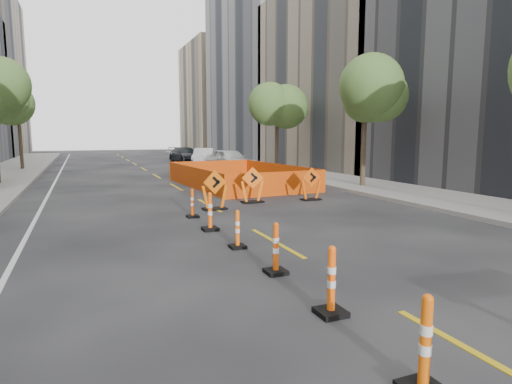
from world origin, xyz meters
name	(u,v)px	position (x,y,z in m)	size (l,w,h in m)	color
ground_plane	(379,300)	(0.00, 0.00, 0.00)	(140.00, 140.00, 0.00)	black
sidewalk_right	(372,186)	(9.00, 12.00, 0.07)	(4.00, 90.00, 0.15)	gray
bld_right_c	(365,79)	(17.00, 23.80, 7.00)	(12.00, 16.00, 14.00)	gray
bld_right_d	(278,69)	(17.00, 40.20, 10.00)	(12.00, 18.00, 20.00)	gray
bld_right_e	(228,99)	(17.00, 58.60, 8.00)	(12.00, 14.00, 16.00)	tan
tree_l_d	(18,108)	(-8.40, 30.00, 4.53)	(2.80, 2.80, 5.95)	#382B1E
tree_r_b	(365,95)	(8.40, 12.00, 4.53)	(2.80, 2.80, 5.95)	#382B1E
tree_r_c	(277,107)	(8.40, 22.00, 4.53)	(2.80, 2.80, 5.95)	#382B1E
channelizer_1	(425,345)	(-1.20, -2.22, 0.54)	(0.43, 0.43, 1.08)	#DD5709
channelizer_2	(331,281)	(-1.04, -0.19, 0.53)	(0.42, 0.42, 1.06)	#FF560A
channelizer_3	(276,248)	(-1.00, 1.84, 0.51)	(0.40, 0.40, 1.01)	#DC4A09
channelizer_4	(237,229)	(-1.05, 3.87, 0.46)	(0.36, 0.36, 0.91)	#FB610A
channelizer_5	(210,211)	(-1.13, 5.90, 0.54)	(0.42, 0.42, 1.08)	#FD580A
channelizer_6	(192,203)	(-1.13, 7.93, 0.47)	(0.37, 0.37, 0.93)	#E34C09
chevron_sign_left	(215,190)	(-0.06, 9.02, 0.71)	(0.94, 0.57, 1.41)	#D85809
chevron_sign_center	(252,185)	(1.74, 9.95, 0.70)	(0.93, 0.56, 1.40)	#FD620A
chevron_sign_right	(311,184)	(4.19, 9.66, 0.67)	(0.89, 0.53, 1.33)	#DA4D09
safety_fence	(238,175)	(3.15, 15.44, 0.52)	(4.93, 8.40, 1.05)	#DA420B
parked_car_near	(229,160)	(5.56, 24.02, 0.81)	(1.92, 4.76, 1.62)	silver
parked_car_mid	(204,157)	(5.10, 29.25, 0.74)	(1.57, 4.50, 1.48)	#B6B6BC
parked_car_far	(185,155)	(4.74, 34.54, 0.71)	(1.98, 4.87, 1.41)	black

